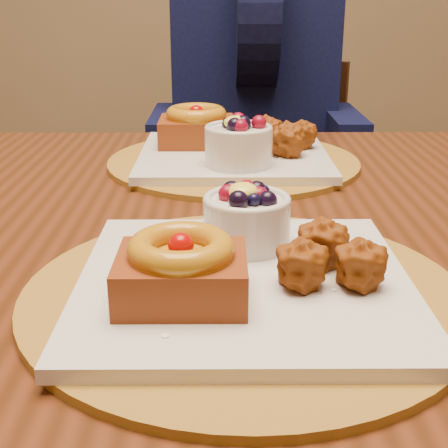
% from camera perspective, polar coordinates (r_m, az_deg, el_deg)
% --- Properties ---
extents(dining_table, '(1.60, 0.90, 0.76)m').
position_cam_1_polar(dining_table, '(0.77, 1.17, -4.32)').
color(dining_table, '#361909').
rests_on(dining_table, ground).
extents(place_setting_near, '(0.38, 0.38, 0.08)m').
position_cam_1_polar(place_setting_near, '(0.54, 1.61, -4.36)').
color(place_setting_near, brown).
rests_on(place_setting_near, dining_table).
extents(place_setting_far, '(0.38, 0.38, 0.09)m').
position_cam_1_polar(place_setting_far, '(0.94, 0.69, 6.97)').
color(place_setting_far, brown).
rests_on(place_setting_far, dining_table).
extents(chair_far, '(0.53, 0.53, 0.83)m').
position_cam_1_polar(chair_far, '(1.72, 3.20, 2.15)').
color(chair_far, black).
rests_on(chair_far, ground).
extents(diner, '(0.47, 0.47, 0.77)m').
position_cam_1_polar(diner, '(1.54, 2.77, 13.80)').
color(diner, black).
rests_on(diner, ground).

